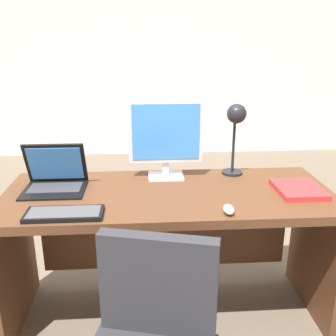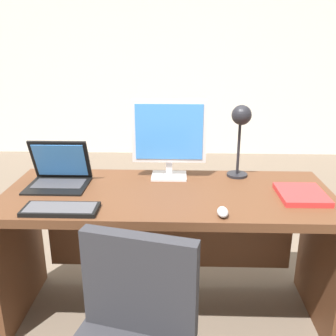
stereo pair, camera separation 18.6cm
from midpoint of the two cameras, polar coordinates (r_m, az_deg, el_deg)
The scene contains 9 objects.
ground at distance 3.65m, azimuth -3.03°, elevation -5.69°, with size 12.00×12.00×0.00m, color #6B5B4C.
back_wall at distance 5.15m, azimuth -3.68°, elevation 17.52°, with size 10.00×0.10×2.80m, color silver.
desk at distance 2.10m, azimuth -2.59°, elevation -8.38°, with size 1.72×0.70×0.76m.
monitor at distance 2.11m, azimuth -2.86°, elevation 5.03°, with size 0.42×0.16×0.45m.
laptop at distance 2.12m, azimuth -19.14°, elevation -0.99°, with size 0.32×0.27×0.24m.
keyboard at distance 1.80m, azimuth -18.35°, elevation -6.65°, with size 0.35×0.15×0.02m.
mouse at distance 1.73m, azimuth 6.13°, elevation -6.33°, with size 0.05×0.09×0.04m.
desk_lamp at distance 2.15m, azimuth 7.79°, elevation 6.65°, with size 0.12×0.14×0.42m.
book at distance 2.05m, azimuth 16.72°, elevation -3.17°, with size 0.23×0.27×0.03m.
Camera 1 is at (-0.13, -1.82, 1.51)m, focal length 40.27 mm.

